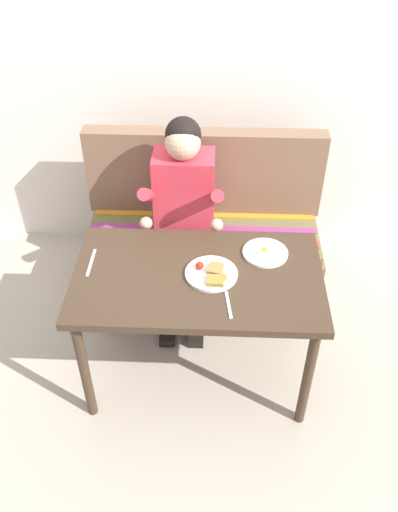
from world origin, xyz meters
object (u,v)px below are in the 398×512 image
at_px(person, 183,202).
at_px(plate_eggs, 265,253).
at_px(couch, 203,241).
at_px(fork, 229,305).
at_px(plate_breakfast, 212,274).
at_px(knife, 91,263).
at_px(table, 198,287).

xyz_separation_m(person, plate_eggs, (0.44, -0.42, -0.00)).
height_order(couch, plate_eggs, couch).
xyz_separation_m(plate_eggs, fork, (-0.18, -0.37, -0.01)).
bearing_deg(fork, plate_breakfast, 104.94).
xyz_separation_m(plate_breakfast, fork, (0.08, -0.19, -0.01)).
relative_size(fork, knife, 0.85).
height_order(person, plate_breakfast, person).
relative_size(table, couch, 0.83).
xyz_separation_m(person, fork, (0.25, -0.79, -0.01)).
xyz_separation_m(couch, fork, (0.15, -0.96, 0.40)).
bearing_deg(person, table, -79.82).
xyz_separation_m(fork, knife, (-0.67, 0.26, 0.00)).
distance_m(person, fork, 0.83).
relative_size(table, fork, 7.06).
relative_size(couch, plate_breakfast, 5.70).
bearing_deg(couch, fork, -81.29).
relative_size(table, person, 0.99).
relative_size(person, fork, 7.13).
bearing_deg(plate_eggs, fork, -116.45).
xyz_separation_m(table, couch, (0.00, 0.76, -0.32)).
height_order(person, knife, person).
relative_size(plate_breakfast, plate_eggs, 1.11).
distance_m(person, knife, 0.67).
height_order(couch, person, person).
xyz_separation_m(table, plate_breakfast, (0.07, -0.01, 0.10)).
bearing_deg(plate_breakfast, person, 106.22).
distance_m(couch, person, 0.46).
bearing_deg(plate_eggs, person, 136.02).
distance_m(plate_breakfast, fork, 0.21).
height_order(plate_breakfast, plate_eggs, plate_breakfast).
bearing_deg(table, plate_eggs, 27.01).
bearing_deg(person, plate_eggs, -43.98).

